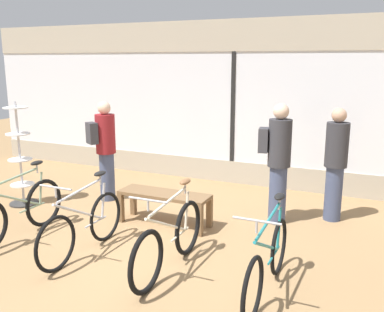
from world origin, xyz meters
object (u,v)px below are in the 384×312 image
(bicycle_far_left, at_px, (17,212))
(accessory_rack, at_px, (21,163))
(display_bench, at_px, (164,199))
(customer_by_window, at_px, (278,160))
(bicycle_right, at_px, (170,240))
(bicycle_far_right, at_px, (268,261))
(customer_mid_floor, at_px, (336,162))
(customer_near_rack, at_px, (105,148))
(bicycle_left, at_px, (83,225))

(bicycle_far_left, distance_m, accessory_rack, 1.57)
(bicycle_far_left, xyz_separation_m, display_bench, (1.62, 1.29, 0.02))
(display_bench, relative_size, customer_by_window, 0.77)
(bicycle_right, distance_m, display_bench, 1.46)
(bicycle_far_right, height_order, display_bench, bicycle_far_right)
(bicycle_right, height_order, customer_mid_floor, customer_mid_floor)
(accessory_rack, bearing_deg, bicycle_far_left, -46.81)
(customer_near_rack, relative_size, customer_by_window, 0.96)
(bicycle_far_left, distance_m, customer_near_rack, 1.99)
(customer_by_window, bearing_deg, bicycle_right, -110.62)
(bicycle_left, height_order, display_bench, bicycle_left)
(display_bench, height_order, customer_mid_floor, customer_mid_floor)
(customer_near_rack, bearing_deg, bicycle_far_left, -93.86)
(bicycle_left, bearing_deg, customer_near_rack, 117.86)
(bicycle_left, distance_m, customer_near_rack, 2.26)
(bicycle_far_left, xyz_separation_m, bicycle_far_right, (3.54, -0.02, -0.01))
(bicycle_right, bearing_deg, accessory_rack, 162.20)
(customer_near_rack, bearing_deg, customer_mid_floor, 9.55)
(bicycle_far_left, xyz_separation_m, bicycle_left, (1.15, -0.02, -0.01))
(customer_near_rack, height_order, customer_mid_floor, same)
(customer_by_window, bearing_deg, display_bench, -152.73)
(bicycle_right, bearing_deg, customer_by_window, 69.38)
(display_bench, bearing_deg, accessory_rack, -176.40)
(bicycle_left, distance_m, bicycle_right, 1.21)
(bicycle_left, height_order, bicycle_right, bicycle_right)
(customer_by_window, bearing_deg, customer_near_rack, -176.97)
(bicycle_far_left, relative_size, customer_near_rack, 1.00)
(bicycle_far_right, bearing_deg, accessory_rack, 166.06)
(bicycle_far_left, height_order, accessory_rack, accessory_rack)
(customer_by_window, bearing_deg, bicycle_left, -133.40)
(bicycle_right, distance_m, customer_mid_floor, 3.00)
(bicycle_far_left, bearing_deg, bicycle_left, -1.21)
(bicycle_far_right, bearing_deg, bicycle_left, -179.85)
(bicycle_left, height_order, customer_near_rack, customer_near_rack)
(customer_mid_floor, bearing_deg, customer_near_rack, -170.45)
(bicycle_left, bearing_deg, bicycle_far_left, 178.79)
(customer_by_window, distance_m, customer_mid_floor, 0.91)
(bicycle_far_right, xyz_separation_m, accessory_rack, (-4.59, 1.14, 0.35))
(customer_mid_floor, bearing_deg, bicycle_left, -137.01)
(bicycle_far_left, relative_size, bicycle_right, 1.01)
(customer_mid_floor, bearing_deg, bicycle_right, -121.54)
(display_bench, bearing_deg, bicycle_right, -59.56)
(customer_near_rack, bearing_deg, customer_by_window, 3.03)
(bicycle_far_left, xyz_separation_m, accessory_rack, (-1.05, 1.12, 0.34))
(bicycle_left, bearing_deg, bicycle_far_right, 0.15)
(display_bench, bearing_deg, customer_by_window, 27.27)
(accessory_rack, distance_m, customer_by_window, 4.29)
(accessory_rack, bearing_deg, bicycle_far_right, -13.94)
(bicycle_right, distance_m, customer_near_rack, 2.97)
(bicycle_far_left, height_order, customer_mid_floor, customer_mid_floor)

